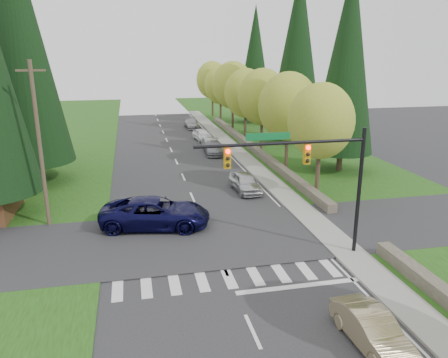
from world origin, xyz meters
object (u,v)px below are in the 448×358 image
object	(u,v)px
suv_navy	(155,213)
parked_car_c	(211,145)
sedan_champagne	(372,330)
parked_car_e	(192,124)
parked_car_b	(214,148)
parked_car_a	(245,182)
parked_car_d	(202,135)

from	to	relation	value
suv_navy	parked_car_c	distance (m)	21.61
sedan_champagne	parked_car_e	size ratio (longest dim) A/B	0.92
parked_car_b	parked_car_a	bearing A→B (deg)	-86.01
sedan_champagne	parked_car_a	distance (m)	18.81
parked_car_c	parked_car_e	world-z (taller)	parked_car_c
suv_navy	parked_car_a	size ratio (longest dim) A/B	1.57
sedan_champagne	parked_car_e	world-z (taller)	sedan_champagne
parked_car_c	sedan_champagne	bearing A→B (deg)	-92.60
suv_navy	parked_car_b	size ratio (longest dim) A/B	1.48
parked_car_c	parked_car_d	bearing A→B (deg)	87.68
parked_car_a	parked_car_b	world-z (taller)	parked_car_a
sedan_champagne	parked_car_d	bearing A→B (deg)	86.72
parked_car_b	parked_car_c	size ratio (longest dim) A/B	1.16
sedan_champagne	parked_car_c	world-z (taller)	sedan_champagne
parked_car_c	parked_car_e	bearing A→B (deg)	87.68
suv_navy	parked_car_d	xyz separation A→B (m)	(7.20, 26.07, -0.23)
sedan_champagne	parked_car_d	size ratio (longest dim) A/B	1.00
parked_car_b	parked_car_e	world-z (taller)	parked_car_b
parked_car_a	parked_car_b	bearing A→B (deg)	86.22
parked_car_a	parked_car_c	distance (m)	14.61
sedan_champagne	parked_car_b	xyz separation A→B (m)	(0.16, 31.73, -0.01)
suv_navy	parked_car_e	world-z (taller)	suv_navy
parked_car_c	parked_car_d	size ratio (longest dim) A/B	0.96
suv_navy	parked_car_d	distance (m)	27.04
sedan_champagne	parked_car_e	distance (m)	47.90
parked_car_d	parked_car_e	world-z (taller)	parked_car_d
parked_car_b	parked_car_c	bearing A→B (deg)	93.99
sedan_champagne	suv_navy	size ratio (longest dim) A/B	0.61
suv_navy	parked_car_a	bearing A→B (deg)	-40.26
parked_car_b	parked_car_e	xyz separation A→B (m)	(0.00, 16.17, -0.02)
suv_navy	parked_car_c	bearing A→B (deg)	-8.39
suv_navy	parked_car_a	xyz separation A→B (m)	(7.20, 5.76, -0.20)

